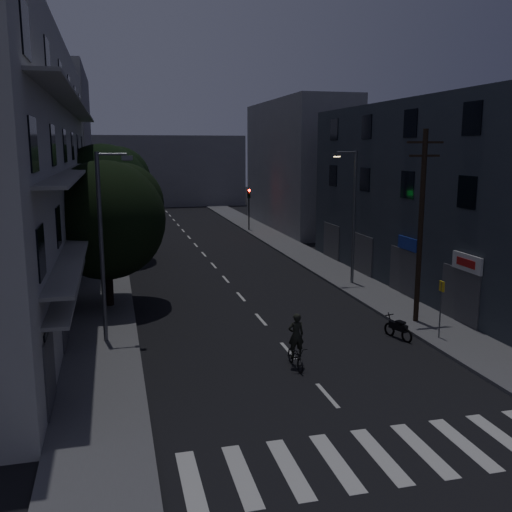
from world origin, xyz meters
name	(u,v)px	position (x,y,z in m)	size (l,w,h in m)	color
ground	(212,264)	(0.00, 25.00, 0.00)	(160.00, 160.00, 0.00)	black
sidewalk_left	(106,268)	(-7.50, 25.00, 0.07)	(3.00, 90.00, 0.15)	#565659
sidewalk_right	(310,258)	(7.50, 25.00, 0.07)	(3.00, 90.00, 0.15)	#565659
crosswalk	(380,456)	(0.00, -2.00, 0.00)	(10.90, 3.00, 0.01)	beige
lane_markings	(200,249)	(0.00, 31.25, 0.01)	(0.15, 60.50, 0.01)	beige
building_left	(12,173)	(-11.98, 18.00, 6.99)	(7.00, 36.00, 14.00)	#A6A5A1
building_right	(450,198)	(11.99, 14.00, 5.50)	(6.19, 28.00, 11.00)	#2B313A
building_far_left	(59,151)	(-12.00, 48.00, 8.00)	(6.00, 20.00, 16.00)	slate
building_far_right	(298,165)	(12.00, 42.00, 6.50)	(6.00, 20.00, 13.00)	slate
building_far_end	(159,171)	(0.00, 70.00, 5.00)	(24.00, 8.00, 10.00)	slate
tree_near	(107,216)	(-7.14, 15.09, 4.88)	(6.13, 6.13, 7.56)	black
tree_mid	(104,188)	(-7.36, 27.54, 5.44)	(6.87, 6.87, 8.46)	black
tree_far	(107,194)	(-7.22, 32.68, 4.61)	(5.75, 5.75, 7.11)	black
traffic_signal_far_right	(249,201)	(6.42, 40.48, 3.10)	(0.28, 0.37, 4.10)	black
traffic_signal_far_left	(117,204)	(-6.48, 40.48, 3.10)	(0.28, 0.37, 4.10)	black
street_lamp_left_near	(104,238)	(-7.24, 9.29, 4.60)	(1.51, 0.25, 8.00)	slate
street_lamp_right	(352,211)	(7.14, 16.63, 4.60)	(1.51, 0.25, 8.00)	slate
street_lamp_left_far	(112,196)	(-6.84, 30.98, 4.60)	(1.51, 0.25, 8.00)	#5C5D64
utility_pole	(421,223)	(7.03, 8.55, 4.87)	(1.80, 0.24, 9.00)	black
bus_stop_sign	(441,299)	(6.76, 6.09, 1.89)	(0.06, 0.35, 2.52)	#595B60
motorcycle	(398,329)	(5.17, 6.79, 0.43)	(0.69, 1.66, 1.09)	black
cyclist	(296,350)	(-0.28, 4.65, 0.73)	(0.63, 1.72, 2.16)	black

